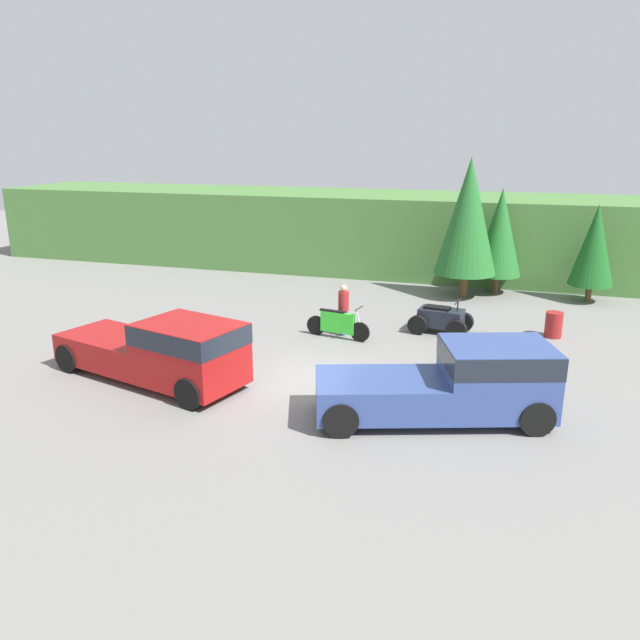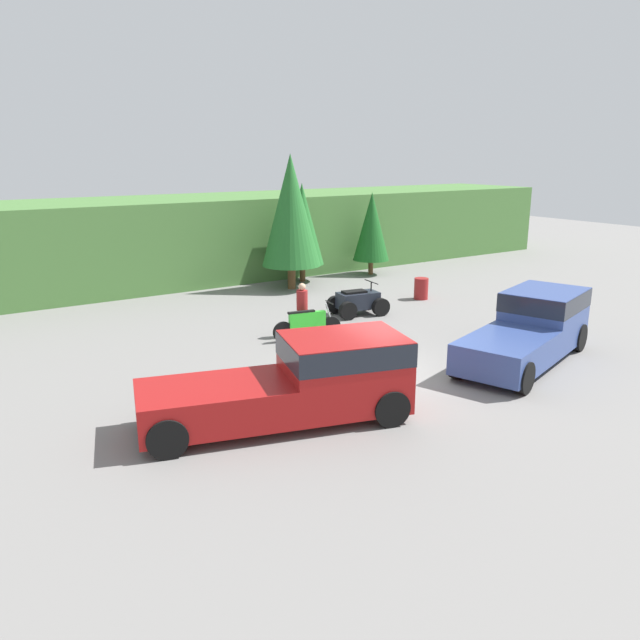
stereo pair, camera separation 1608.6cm
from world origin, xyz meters
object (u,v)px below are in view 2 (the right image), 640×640
object	(u,v)px
pickup_truck_red	(303,379)
dirt_bike	(307,325)
pickup_truck_second	(532,326)
rider_person	(302,307)
steel_barrel	(421,289)
quad_atv	(358,302)

from	to	relation	value
pickup_truck_red	dirt_bike	bearing A→B (deg)	72.23
pickup_truck_red	pickup_truck_second	size ratio (longest dim) A/B	1.05
dirt_bike	pickup_truck_red	bearing A→B (deg)	-112.96
rider_person	steel_barrel	size ratio (longest dim) A/B	2.02
dirt_bike	steel_barrel	world-z (taller)	dirt_bike
pickup_truck_second	dirt_bike	bearing A→B (deg)	112.20
pickup_truck_second	quad_atv	distance (m)	7.02
rider_person	steel_barrel	bearing A→B (deg)	27.13
quad_atv	pickup_truck_red	bearing A→B (deg)	-125.78
pickup_truck_second	rider_person	xyz separation A→B (m)	(-4.38, 5.68, -0.03)
steel_barrel	pickup_truck_red	bearing A→B (deg)	-144.07
steel_barrel	quad_atv	bearing A→B (deg)	-170.25
dirt_bike	steel_barrel	size ratio (longest dim) A/B	2.63
pickup_truck_second	quad_atv	size ratio (longest dim) A/B	2.69
pickup_truck_red	rider_person	distance (m)	6.76
pickup_truck_red	steel_barrel	bearing A→B (deg)	51.38
pickup_truck_second	dirt_bike	xyz separation A→B (m)	(-4.46, 5.24, -0.51)
pickup_truck_second	rider_person	bearing A→B (deg)	109.43
pickup_truck_red	steel_barrel	world-z (taller)	pickup_truck_red
rider_person	dirt_bike	bearing A→B (deg)	-87.80
pickup_truck_red	quad_atv	bearing A→B (deg)	61.34
pickup_truck_red	rider_person	size ratio (longest dim) A/B	3.50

